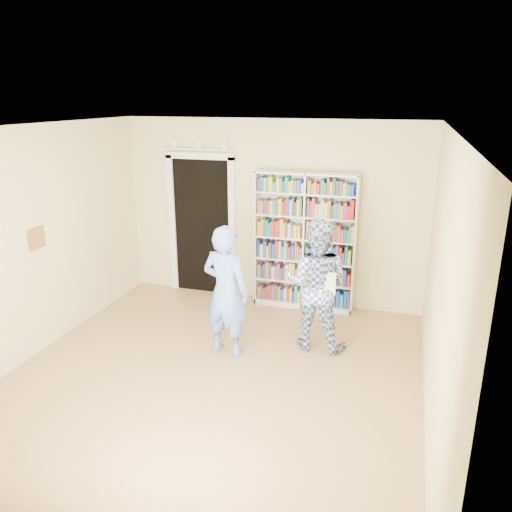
{
  "coord_description": "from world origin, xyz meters",
  "views": [
    {
      "loc": [
        1.9,
        -4.43,
        3.0
      ],
      "look_at": [
        0.26,
        0.9,
        1.2
      ],
      "focal_mm": 35.0,
      "sensor_mm": 36.0,
      "label": 1
    }
  ],
  "objects": [
    {
      "name": "floor",
      "position": [
        0.0,
        0.0,
        0.0
      ],
      "size": [
        5.0,
        5.0,
        0.0
      ],
      "primitive_type": "plane",
      "color": "#A2784E",
      "rests_on": "ground"
    },
    {
      "name": "wall_back",
      "position": [
        0.0,
        2.5,
        1.35
      ],
      "size": [
        4.5,
        0.0,
        4.5
      ],
      "primitive_type": "plane",
      "rotation": [
        1.57,
        0.0,
        0.0
      ],
      "color": "beige",
      "rests_on": "floor"
    },
    {
      "name": "man_plaid",
      "position": [
        0.94,
        1.16,
        0.82
      ],
      "size": [
        0.84,
        0.67,
        1.65
      ],
      "primitive_type": "imported",
      "rotation": [
        0.0,
        0.0,
        3.08
      ],
      "color": "#2C4886",
      "rests_on": "floor"
    },
    {
      "name": "wall_right",
      "position": [
        2.25,
        0.0,
        1.35
      ],
      "size": [
        0.0,
        5.0,
        5.0
      ],
      "primitive_type": "plane",
      "rotation": [
        1.57,
        0.0,
        -1.57
      ],
      "color": "beige",
      "rests_on": "floor"
    },
    {
      "name": "paper_sheet",
      "position": [
        1.1,
        0.97,
        0.92
      ],
      "size": [
        0.19,
        0.02,
        0.27
      ],
      "primitive_type": "cube",
      "rotation": [
        0.0,
        0.0,
        0.07
      ],
      "color": "white",
      "rests_on": "man_plaid"
    },
    {
      "name": "bookshelf",
      "position": [
        0.55,
        2.34,
        1.01
      ],
      "size": [
        1.45,
        0.27,
        1.99
      ],
      "rotation": [
        0.0,
        0.0,
        -0.14
      ],
      "color": "white",
      "rests_on": "floor"
    },
    {
      "name": "ceiling",
      "position": [
        0.0,
        0.0,
        2.7
      ],
      "size": [
        5.0,
        5.0,
        0.0
      ],
      "primitive_type": "plane",
      "rotation": [
        3.14,
        0.0,
        0.0
      ],
      "color": "white",
      "rests_on": "wall_back"
    },
    {
      "name": "wall_left",
      "position": [
        -2.25,
        0.0,
        1.35
      ],
      "size": [
        0.0,
        5.0,
        5.0
      ],
      "primitive_type": "plane",
      "rotation": [
        1.57,
        0.0,
        1.57
      ],
      "color": "beige",
      "rests_on": "floor"
    },
    {
      "name": "doorway",
      "position": [
        -1.1,
        2.48,
        1.18
      ],
      "size": [
        1.1,
        0.08,
        2.43
      ],
      "color": "black",
      "rests_on": "floor"
    },
    {
      "name": "man_blue",
      "position": [
        -0.05,
        0.68,
        0.8
      ],
      "size": [
        0.64,
        0.48,
        1.6
      ],
      "primitive_type": "imported",
      "rotation": [
        0.0,
        0.0,
        2.97
      ],
      "color": "#6589E2",
      "rests_on": "floor"
    },
    {
      "name": "wall_art",
      "position": [
        -2.23,
        0.2,
        1.4
      ],
      "size": [
        0.03,
        0.25,
        0.25
      ],
      "primitive_type": "cube",
      "color": "brown",
      "rests_on": "wall_left"
    }
  ]
}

